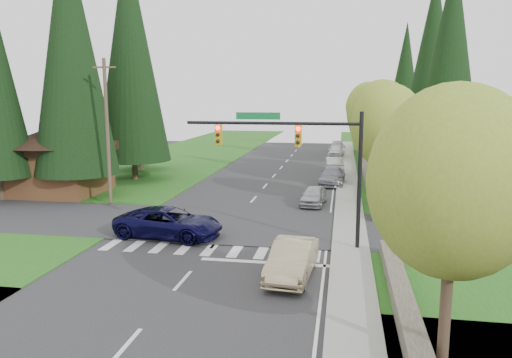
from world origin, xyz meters
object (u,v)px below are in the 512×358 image
(suv_navy, at_px, (169,223))
(parked_car_d, at_px, (336,151))
(parked_car_e, at_px, (337,147))
(sedan_champagne, at_px, (292,259))
(parked_car_b, at_px, (332,176))
(parked_car_c, at_px, (334,166))
(parked_car_a, at_px, (314,196))

(suv_navy, bearing_deg, parked_car_d, -5.75)
(parked_car_e, bearing_deg, sedan_champagne, -88.17)
(parked_car_b, xyz_separation_m, parked_car_d, (0.06, 19.56, 0.01))
(sedan_champagne, height_order, parked_car_c, sedan_champagne)
(suv_navy, bearing_deg, parked_car_a, -30.52)
(suv_navy, distance_m, parked_car_e, 42.87)
(suv_navy, height_order, parked_car_b, suv_navy)
(suv_navy, bearing_deg, parked_car_c, -12.29)
(suv_navy, relative_size, parked_car_c, 1.26)
(parked_car_b, xyz_separation_m, parked_car_c, (0.06, 6.27, 0.04))
(parked_car_c, relative_size, parked_car_d, 1.09)
(parked_car_e, bearing_deg, parked_car_b, -86.86)
(sedan_champagne, xyz_separation_m, suv_navy, (-7.13, 4.78, 0.04))
(parked_car_b, relative_size, parked_car_d, 1.16)
(parked_car_c, distance_m, parked_car_e, 18.06)
(sedan_champagne, xyz_separation_m, parked_car_b, (1.13, 22.51, -0.05))
(parked_car_d, distance_m, parked_car_e, 4.77)
(suv_navy, height_order, parked_car_c, suv_navy)
(parked_car_b, relative_size, parked_car_e, 1.00)
(suv_navy, distance_m, parked_car_c, 25.40)
(sedan_champagne, height_order, parked_car_d, sedan_champagne)
(sedan_champagne, relative_size, parked_car_d, 1.10)
(parked_car_c, relative_size, parked_car_e, 0.94)
(parked_car_c, xyz_separation_m, parked_car_d, (0.00, 13.28, -0.04))
(sedan_champagne, bearing_deg, parked_car_c, 92.28)
(suv_navy, relative_size, parked_car_d, 1.37)
(parked_car_c, bearing_deg, parked_car_a, -99.93)
(suv_navy, height_order, parked_car_d, suv_navy)
(suv_navy, xyz_separation_m, parked_car_e, (8.32, 42.06, -0.09))
(suv_navy, distance_m, parked_car_a, 11.84)
(parked_car_e, bearing_deg, parked_car_d, -86.71)
(parked_car_a, height_order, parked_car_e, parked_car_e)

